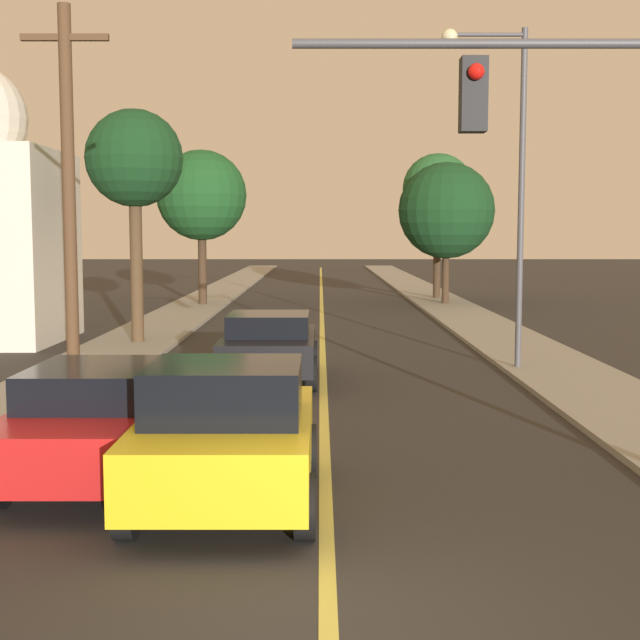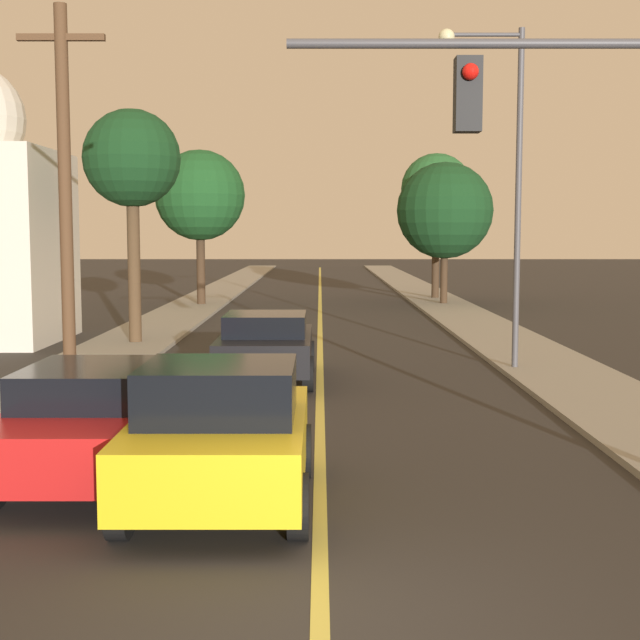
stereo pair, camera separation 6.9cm
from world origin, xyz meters
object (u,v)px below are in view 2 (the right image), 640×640
at_px(car_near_lane_second, 266,345).
at_px(utility_pole_left, 65,195).
at_px(streetlamp_right, 500,154).
at_px(tree_left_far, 200,196).
at_px(tree_right_far, 436,190).
at_px(car_near_lane_front, 221,434).
at_px(traffic_signal_mast, 587,169).
at_px(tree_left_near, 132,161).
at_px(tree_right_near, 445,211).
at_px(car_outer_lane_front, 93,417).

distance_m(car_near_lane_second, utility_pole_left, 5.22).
relative_size(streetlamp_right, tree_left_far, 1.15).
distance_m(streetlamp_right, utility_pole_left, 9.50).
relative_size(car_near_lane_second, tree_right_far, 0.61).
relative_size(car_near_lane_front, traffic_signal_mast, 0.68).
height_order(car_near_lane_front, tree_left_far, tree_left_far).
distance_m(car_near_lane_front, tree_left_near, 15.90).
bearing_deg(streetlamp_right, tree_left_far, 116.82).
distance_m(car_near_lane_front, tree_right_far, 32.79).
relative_size(traffic_signal_mast, utility_pole_left, 0.78).
bearing_deg(tree_right_near, car_near_lane_front, -102.91).
xyz_separation_m(traffic_signal_mast, streetlamp_right, (0.74, 9.08, 0.98)).
relative_size(traffic_signal_mast, tree_left_near, 0.87).
xyz_separation_m(tree_left_far, tree_right_far, (10.56, 3.70, 0.43)).
distance_m(car_near_lane_front, tree_left_far, 28.67).
bearing_deg(car_near_lane_front, car_outer_lane_front, 144.95).
relative_size(tree_left_far, tree_right_near, 1.08).
distance_m(utility_pole_left, tree_left_far, 21.70).
xyz_separation_m(car_near_lane_front, car_outer_lane_front, (-1.81, 1.27, -0.07)).
distance_m(car_near_lane_second, car_outer_lane_front, 7.66).
bearing_deg(traffic_signal_mast, streetlamp_right, 85.36).
xyz_separation_m(traffic_signal_mast, tree_left_near, (-8.49, 13.81, 1.19)).
bearing_deg(traffic_signal_mast, tree_right_near, 85.66).
bearing_deg(tree_left_far, car_outer_lane_front, -85.39).
bearing_deg(tree_left_near, car_near_lane_second, -56.22).
relative_size(car_near_lane_front, utility_pole_left, 0.53).
relative_size(streetlamp_right, tree_left_near, 1.17).
bearing_deg(tree_left_far, utility_pole_left, -88.90).
distance_m(traffic_signal_mast, tree_left_far, 28.46).
bearing_deg(utility_pole_left, car_outer_lane_front, -71.35).
relative_size(car_near_lane_front, tree_right_near, 0.63).
bearing_deg(tree_left_far, car_near_lane_second, -78.44).
relative_size(streetlamp_right, tree_right_near, 1.24).
height_order(car_outer_lane_front, streetlamp_right, streetlamp_right).
distance_m(utility_pole_left, tree_left_near, 8.42).
relative_size(traffic_signal_mast, tree_right_near, 0.92).
height_order(car_outer_lane_front, tree_left_far, tree_left_far).
bearing_deg(utility_pole_left, streetlamp_right, 22.30).
relative_size(traffic_signal_mast, tree_right_far, 0.83).
bearing_deg(tree_left_far, car_near_lane_front, -81.96).
bearing_deg(utility_pole_left, tree_left_far, 91.10).
xyz_separation_m(car_near_lane_front, tree_left_near, (-4.05, 14.76, 4.29)).
bearing_deg(car_outer_lane_front, car_near_lane_second, 76.36).
xyz_separation_m(car_near_lane_front, traffic_signal_mast, (4.44, 0.95, 3.10)).
bearing_deg(streetlamp_right, car_near_lane_second, -165.68).
bearing_deg(tree_right_far, tree_left_far, -160.68).
height_order(traffic_signal_mast, streetlamp_right, streetlamp_right).
relative_size(car_near_lane_front, car_near_lane_second, 0.93).
relative_size(car_near_lane_front, streetlamp_right, 0.50).
relative_size(utility_pole_left, tree_right_near, 1.18).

